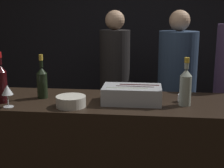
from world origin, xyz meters
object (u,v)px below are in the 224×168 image
at_px(bowl_white, 71,101).
at_px(person_in_hoodie, 115,77).
at_px(ice_bin_with_bottles, 132,94).
at_px(red_wine_bottle_tall, 1,82).
at_px(person_grey_polo, 177,83).
at_px(wine_glass, 7,91).
at_px(rose_wine_bottle, 186,86).
at_px(candle_votive, 182,98).
at_px(champagne_bottle, 42,81).

relative_size(bowl_white, person_in_hoodie, 0.13).
relative_size(ice_bin_with_bottles, red_wine_bottle_tall, 1.14).
bearing_deg(person_in_hoodie, person_grey_polo, 71.94).
xyz_separation_m(bowl_white, person_in_hoodie, (0.17, 1.34, -0.10)).
bearing_deg(ice_bin_with_bottles, person_in_hoodie, 101.96).
distance_m(wine_glass, rose_wine_bottle, 1.23).
distance_m(candle_votive, person_grey_polo, 0.99).
distance_m(bowl_white, rose_wine_bottle, 0.81).
bearing_deg(person_grey_polo, rose_wine_bottle, 24.25).
bearing_deg(champagne_bottle, ice_bin_with_bottles, -4.57).
height_order(red_wine_bottle_tall, person_grey_polo, person_grey_polo).
xyz_separation_m(bowl_white, person_grey_polo, (0.83, 1.19, -0.11)).
relative_size(candle_votive, person_in_hoodie, 0.04).
distance_m(wine_glass, candle_votive, 1.25).
bearing_deg(rose_wine_bottle, ice_bin_with_bottles, 176.24).
bearing_deg(red_wine_bottle_tall, bowl_white, -4.77).
bearing_deg(rose_wine_bottle, person_in_hoodie, 117.17).
relative_size(rose_wine_bottle, person_in_hoodie, 0.21).
height_order(wine_glass, person_grey_polo, person_grey_polo).
height_order(ice_bin_with_bottles, champagne_bottle, champagne_bottle).
relative_size(ice_bin_with_bottles, bowl_white, 2.04).
relative_size(wine_glass, person_grey_polo, 0.09).
distance_m(red_wine_bottle_tall, rose_wine_bottle, 1.31).
distance_m(champagne_bottle, rose_wine_bottle, 1.07).
bearing_deg(ice_bin_with_bottles, rose_wine_bottle, -3.76).
relative_size(ice_bin_with_bottles, wine_glass, 2.69).
bearing_deg(ice_bin_with_bottles, red_wine_bottle_tall, -173.67).
bearing_deg(rose_wine_bottle, wine_glass, -171.46).
bearing_deg(person_in_hoodie, red_wine_bottle_tall, -33.68).
distance_m(wine_glass, person_in_hoodie, 1.53).
bearing_deg(wine_glass, champagne_bottle, 59.09).
bearing_deg(wine_glass, person_grey_polo, 44.81).
xyz_separation_m(wine_glass, person_in_hoodie, (0.60, 1.40, -0.17)).
bearing_deg(bowl_white, person_grey_polo, 55.09).
bearing_deg(person_grey_polo, ice_bin_with_bottles, 4.93).
distance_m(ice_bin_with_bottles, red_wine_bottle_tall, 0.95).
height_order(bowl_white, red_wine_bottle_tall, red_wine_bottle_tall).
height_order(rose_wine_bottle, person_grey_polo, person_grey_polo).
distance_m(person_in_hoodie, person_grey_polo, 0.68).
bearing_deg(person_grey_polo, bowl_white, -8.37).
relative_size(wine_glass, person_in_hoodie, 0.09).
xyz_separation_m(ice_bin_with_bottles, rose_wine_bottle, (0.37, -0.02, 0.07)).
height_order(champagne_bottle, rose_wine_bottle, rose_wine_bottle).
bearing_deg(rose_wine_bottle, bowl_white, -171.15).
height_order(candle_votive, rose_wine_bottle, rose_wine_bottle).
bearing_deg(ice_bin_with_bottles, person_grey_polo, 68.38).
relative_size(wine_glass, rose_wine_bottle, 0.46).
bearing_deg(rose_wine_bottle, champagne_bottle, 175.71).
relative_size(wine_glass, champagne_bottle, 0.47).
bearing_deg(red_wine_bottle_tall, champagne_bottle, 32.77).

